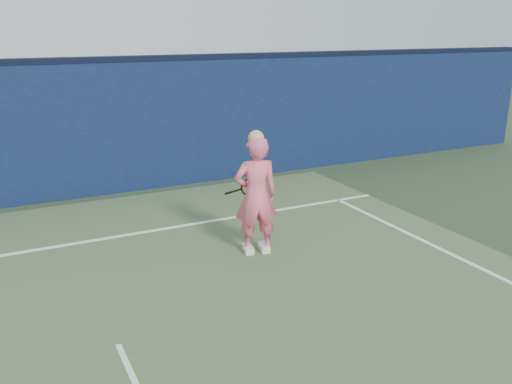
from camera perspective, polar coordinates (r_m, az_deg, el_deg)
backstop_wall at (r=10.68m, az=-21.30°, el=5.71°), size 24.00×0.40×2.50m
wall_cap at (r=10.53m, az=-22.08°, el=12.65°), size 24.00×0.42×0.10m
player at (r=7.63m, az=0.00°, el=-0.33°), size 0.69×0.53×1.79m
racket at (r=8.02m, az=-0.89°, el=0.45°), size 0.48×0.21×0.27m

